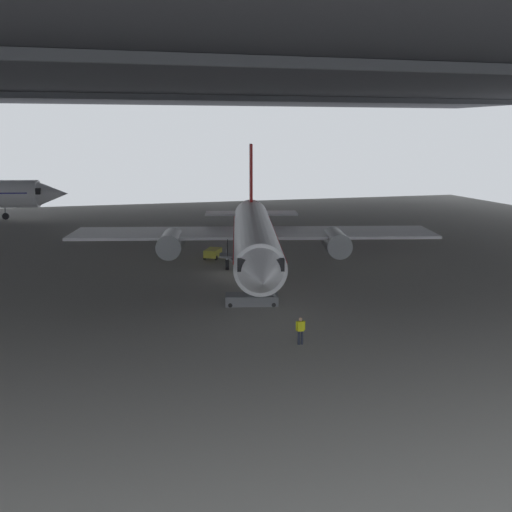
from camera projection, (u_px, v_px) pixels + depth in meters
name	position (u px, v px, depth m)	size (l,w,h in m)	color
ground_plane	(243.00, 275.00, 51.76)	(110.00, 110.00, 0.00)	gray
hangar_structure	(207.00, 79.00, 61.43)	(121.00, 99.00, 17.53)	#4C4F54
airplane_main	(254.00, 236.00, 51.44)	(32.34, 32.90, 10.55)	white
boarding_stairs	(251.00, 294.00, 42.85)	(4.23, 2.32, 4.47)	slate
crew_worker_near_nose	(300.00, 329.00, 34.71)	(0.55, 0.24, 1.58)	#232838
crew_worker_by_stairs	(275.00, 280.00, 45.70)	(0.31, 0.53, 1.75)	#232838
baggage_tug	(213.00, 253.00, 58.55)	(2.10, 2.51, 0.90)	yellow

